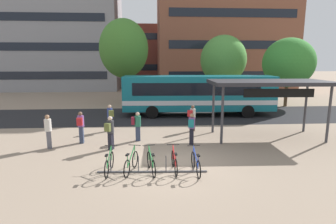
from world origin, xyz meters
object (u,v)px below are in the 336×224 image
(parked_bicycle_green_1, at_px, (131,163))
(commuter_teal_pack_5, at_px, (192,127))
(commuter_maroon_pack_0, at_px, (137,124))
(commuter_red_pack_3, at_px, (81,125))
(city_bus, at_px, (199,94))
(commuter_olive_pack_1, at_px, (110,131))
(parked_bicycle_green_2, at_px, (151,163))
(parked_bicycle_red_3, at_px, (174,162))
(street_tree_1, at_px, (223,60))
(commuter_red_pack_2, at_px, (192,116))
(commuter_olive_pack_6, at_px, (110,116))
(parked_bicycle_green_0, at_px, (109,164))
(street_tree_0, at_px, (124,49))
(transit_shelter, at_px, (269,84))
(street_tree_2, at_px, (289,63))
(commuter_maroon_pack_4, at_px, (48,129))
(parked_bicycle_blue_4, at_px, (196,164))

(parked_bicycle_green_1, relative_size, commuter_teal_pack_5, 1.00)
(commuter_maroon_pack_0, bearing_deg, commuter_red_pack_3, -176.30)
(city_bus, xyz_separation_m, commuter_olive_pack_1, (-5.97, -8.41, -0.79))
(parked_bicycle_green_2, xyz_separation_m, parked_bicycle_red_3, (0.93, 0.04, 0.00))
(street_tree_1, bearing_deg, commuter_red_pack_2, -112.29)
(commuter_olive_pack_1, relative_size, commuter_olive_pack_6, 1.01)
(parked_bicycle_red_3, distance_m, street_tree_1, 21.16)
(parked_bicycle_green_0, bearing_deg, street_tree_0, 6.15)
(commuter_olive_pack_1, xyz_separation_m, commuter_olive_pack_6, (-0.52, 3.72, -0.02))
(transit_shelter, xyz_separation_m, commuter_maroon_pack_0, (-7.45, -0.21, -2.16))
(city_bus, distance_m, commuter_red_pack_2, 5.34)
(city_bus, relative_size, commuter_red_pack_2, 7.26)
(street_tree_0, distance_m, street_tree_2, 16.15)
(street_tree_0, bearing_deg, parked_bicycle_red_3, -79.01)
(transit_shelter, height_order, commuter_red_pack_2, transit_shelter)
(transit_shelter, bearing_deg, parked_bicycle_red_3, -139.61)
(commuter_olive_pack_6, bearing_deg, commuter_maroon_pack_0, -169.55)
(commuter_olive_pack_6, bearing_deg, commuter_maroon_pack_4, 113.31)
(parked_bicycle_green_2, bearing_deg, parked_bicycle_blue_4, -105.71)
(commuter_red_pack_2, xyz_separation_m, commuter_red_pack_3, (-6.35, -2.10, 0.04))
(street_tree_1, bearing_deg, transit_shelter, -95.14)
(city_bus, height_order, parked_bicycle_green_1, city_bus)
(parked_bicycle_green_2, xyz_separation_m, street_tree_1, (8.05, 19.53, 4.13))
(commuter_olive_pack_1, distance_m, commuter_teal_pack_5, 4.20)
(commuter_red_pack_3, relative_size, commuter_maroon_pack_4, 0.99)
(transit_shelter, relative_size, commuter_olive_pack_6, 3.97)
(parked_bicycle_green_0, xyz_separation_m, commuter_red_pack_3, (-2.07, 4.12, 0.62))
(street_tree_0, xyz_separation_m, street_tree_1, (10.63, 1.41, -1.08))
(parked_bicycle_blue_4, bearing_deg, city_bus, -13.23)
(parked_bicycle_green_0, xyz_separation_m, street_tree_0, (-0.93, 18.05, 5.20))
(parked_bicycle_green_1, relative_size, parked_bicycle_red_3, 0.97)
(commuter_maroon_pack_0, distance_m, commuter_olive_pack_6, 2.88)
(parked_bicycle_green_1, distance_m, street_tree_1, 21.77)
(commuter_olive_pack_6, height_order, street_tree_2, street_tree_2)
(city_bus, xyz_separation_m, parked_bicycle_green_1, (-4.76, -11.33, -1.39))
(parked_bicycle_red_3, distance_m, commuter_maroon_pack_4, 6.99)
(parked_bicycle_red_3, bearing_deg, transit_shelter, -53.40)
(transit_shelter, relative_size, commuter_maroon_pack_0, 4.10)
(commuter_maroon_pack_4, bearing_deg, commuter_olive_pack_6, 114.38)
(commuter_teal_pack_5, xyz_separation_m, commuter_olive_pack_6, (-4.69, 3.16, -0.01))
(commuter_red_pack_2, relative_size, commuter_red_pack_3, 0.97)
(commuter_maroon_pack_0, relative_size, commuter_maroon_pack_4, 0.93)
(commuter_teal_pack_5, relative_size, commuter_olive_pack_6, 1.00)
(commuter_maroon_pack_0, bearing_deg, parked_bicycle_blue_4, -62.66)
(parked_bicycle_green_0, bearing_deg, parked_bicycle_green_2, -89.39)
(transit_shelter, relative_size, commuter_teal_pack_5, 3.97)
(commuter_maroon_pack_0, bearing_deg, parked_bicycle_green_1, -91.87)
(parked_bicycle_green_1, relative_size, street_tree_1, 0.23)
(parked_bicycle_green_0, height_order, parked_bicycle_red_3, same)
(commuter_olive_pack_6, bearing_deg, transit_shelter, -130.51)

